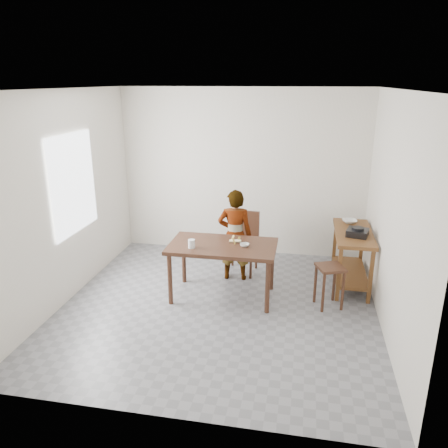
% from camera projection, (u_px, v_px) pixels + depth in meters
% --- Properties ---
extents(floor, '(4.00, 4.00, 0.04)m').
position_uv_depth(floor, '(218.00, 308.00, 5.67)').
color(floor, slate).
rests_on(floor, ground).
extents(ceiling, '(4.00, 4.00, 0.04)m').
position_uv_depth(ceiling, '(217.00, 87.00, 4.80)').
color(ceiling, white).
rests_on(ceiling, wall_back).
extents(wall_back, '(4.00, 0.04, 2.70)m').
position_uv_depth(wall_back, '(242.00, 173.00, 7.12)').
color(wall_back, silver).
rests_on(wall_back, ground).
extents(wall_front, '(4.00, 0.04, 2.70)m').
position_uv_depth(wall_front, '(166.00, 278.00, 3.35)').
color(wall_front, silver).
rests_on(wall_front, ground).
extents(wall_left, '(0.04, 4.00, 2.70)m').
position_uv_depth(wall_left, '(63.00, 199.00, 5.59)').
color(wall_left, silver).
rests_on(wall_left, ground).
extents(wall_right, '(0.04, 4.00, 2.70)m').
position_uv_depth(wall_right, '(395.00, 216.00, 4.88)').
color(wall_right, silver).
rests_on(wall_right, ground).
extents(window_pane, '(0.02, 1.10, 1.30)m').
position_uv_depth(window_pane, '(74.00, 184.00, 5.72)').
color(window_pane, white).
rests_on(window_pane, wall_left).
extents(dining_table, '(1.40, 0.80, 0.75)m').
position_uv_depth(dining_table, '(223.00, 271.00, 5.82)').
color(dining_table, '#3F2417').
rests_on(dining_table, floor).
extents(prep_counter, '(0.50, 1.20, 0.80)m').
position_uv_depth(prep_counter, '(351.00, 258.00, 6.17)').
color(prep_counter, brown).
rests_on(prep_counter, floor).
extents(child, '(0.52, 0.37, 1.35)m').
position_uv_depth(child, '(235.00, 235.00, 6.27)').
color(child, silver).
rests_on(child, floor).
extents(dining_chair, '(0.49, 0.49, 0.92)m').
position_uv_depth(dining_chair, '(242.00, 244.00, 6.55)').
color(dining_chair, '#3F2417').
rests_on(dining_chair, floor).
extents(stool, '(0.41, 0.41, 0.56)m').
position_uv_depth(stool, '(329.00, 286.00, 5.59)').
color(stool, '#3F2417').
rests_on(stool, floor).
extents(glass_tumbler, '(0.11, 0.11, 0.11)m').
position_uv_depth(glass_tumbler, '(192.00, 244.00, 5.57)').
color(glass_tumbler, white).
rests_on(glass_tumbler, dining_table).
extents(small_bowl, '(0.12, 0.12, 0.04)m').
position_uv_depth(small_bowl, '(245.00, 245.00, 5.63)').
color(small_bowl, silver).
rests_on(small_bowl, dining_table).
extents(banana, '(0.18, 0.13, 0.06)m').
position_uv_depth(banana, '(235.00, 241.00, 5.75)').
color(banana, '#EBC05B').
rests_on(banana, dining_table).
extents(serving_bowl, '(0.23, 0.23, 0.05)m').
position_uv_depth(serving_bowl, '(349.00, 221.00, 6.39)').
color(serving_bowl, silver).
rests_on(serving_bowl, prep_counter).
extents(gas_burner, '(0.33, 0.33, 0.09)m').
position_uv_depth(gas_burner, '(357.00, 233.00, 5.86)').
color(gas_burner, black).
rests_on(gas_burner, prep_counter).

